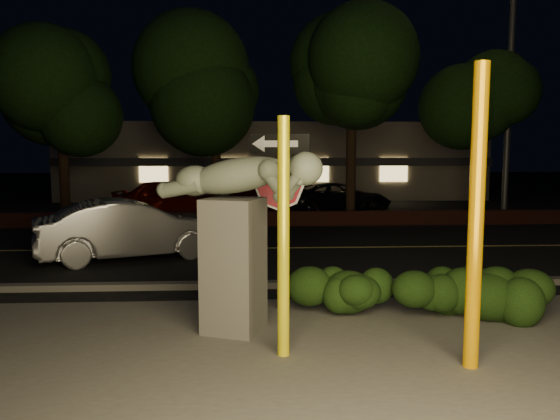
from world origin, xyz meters
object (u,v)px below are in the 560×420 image
object	(u,v)px
yellow_pole_right	(476,219)
silver_sedan	(131,229)
yellow_pole_left	(283,239)
parked_car_dark	(338,198)
signpost	(279,186)
sculpture	(236,222)
parked_car_red	(175,199)
parked_car_darkred	(281,197)
streetlight	(506,36)

from	to	relation	value
yellow_pole_right	silver_sedan	xyz separation A→B (m)	(-5.49, 6.87, -1.09)
yellow_pole_right	yellow_pole_left	bearing A→B (deg)	167.43
silver_sedan	parked_car_dark	size ratio (longest dim) A/B	0.97
signpost	parked_car_dark	size ratio (longest dim) A/B	0.64
sculpture	parked_car_red	xyz separation A→B (m)	(-2.61, 12.74, -0.83)
yellow_pole_left	parked_car_red	bearing A→B (deg)	103.22
parked_car_darkred	parked_car_dark	xyz separation A→B (m)	(2.33, -0.16, -0.03)
signpost	silver_sedan	world-z (taller)	signpost
signpost	parked_car_dark	bearing A→B (deg)	91.15
streetlight	parked_car_red	size ratio (longest dim) A/B	2.50
signpost	parked_car_darkred	xyz separation A→B (m)	(0.81, 13.79, -1.38)
yellow_pole_right	parked_car_darkred	bearing A→B (deg)	94.80
parked_car_dark	parked_car_darkred	bearing A→B (deg)	69.73
streetlight	parked_car_darkred	distance (m)	10.41
streetlight	parked_car_red	world-z (taller)	streetlight
sculpture	parked_car_red	distance (m)	13.03
silver_sedan	parked_car_red	bearing A→B (deg)	-22.53
sculpture	parked_car_dark	distance (m)	15.15
yellow_pole_left	parked_car_red	size ratio (longest dim) A/B	0.67
yellow_pole_left	parked_car_red	xyz separation A→B (m)	(-3.22, 13.71, -0.74)
yellow_pole_left	sculpture	world-z (taller)	yellow_pole_left
yellow_pole_right	signpost	bearing A→B (deg)	131.43
yellow_pole_left	parked_car_dark	world-z (taller)	yellow_pole_left
parked_car_darkred	yellow_pole_right	bearing A→B (deg)	-156.54
yellow_pole_left	sculpture	size ratio (longest dim) A/B	1.17
signpost	sculpture	distance (m)	1.28
signpost	parked_car_red	xyz separation A→B (m)	(-3.27, 11.74, -1.26)
yellow_pole_right	parked_car_darkred	world-z (taller)	yellow_pole_right
yellow_pole_left	yellow_pole_right	xyz separation A→B (m)	(2.23, -0.50, 0.29)
yellow_pole_left	parked_car_red	world-z (taller)	yellow_pole_left
yellow_pole_right	streetlight	xyz separation A→B (m)	(6.71, 13.82, 4.94)
yellow_pole_left	yellow_pole_right	world-z (taller)	yellow_pole_right
silver_sedan	parked_car_dark	xyz separation A→B (m)	(6.45, 9.22, -0.10)
yellow_pole_right	parked_car_red	xyz separation A→B (m)	(-5.45, 14.21, -1.04)
yellow_pole_left	sculpture	bearing A→B (deg)	122.15
streetlight	parked_car_darkred	bearing A→B (deg)	149.68
yellow_pole_left	parked_car_red	distance (m)	14.10
yellow_pole_left	yellow_pole_right	bearing A→B (deg)	-12.57
silver_sedan	sculpture	bearing A→B (deg)	-176.09
sculpture	parked_car_darkred	bearing A→B (deg)	105.54
silver_sedan	parked_car_darkred	xyz separation A→B (m)	(4.12, 9.39, -0.07)
yellow_pole_left	signpost	distance (m)	2.04
yellow_pole_left	silver_sedan	xyz separation A→B (m)	(-3.26, 6.38, -0.79)
sculpture	signpost	bearing A→B (deg)	77.88
yellow_pole_left	parked_car_dark	distance (m)	15.95
sculpture	silver_sedan	size ratio (longest dim) A/B	0.59
signpost	sculpture	size ratio (longest dim) A/B	1.10
parked_car_darkred	parked_car_dark	size ratio (longest dim) A/B	1.00
parked_car_dark	silver_sedan	bearing A→B (deg)	128.76
yellow_pole_right	sculpture	bearing A→B (deg)	152.65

